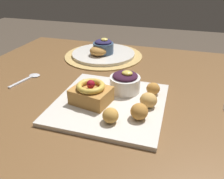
{
  "coord_description": "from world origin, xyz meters",
  "views": [
    {
      "loc": [
        0.12,
        -0.61,
        1.08
      ],
      "look_at": [
        -0.04,
        -0.07,
        0.77
      ],
      "focal_mm": 36.27,
      "sensor_mm": 36.0,
      "label": 1
    }
  ],
  "objects": [
    {
      "name": "dining_table",
      "position": [
        0.0,
        0.0,
        0.63
      ],
      "size": [
        1.26,
        0.95,
        0.73
      ],
      "color": "brown",
      "rests_on": "ground_plane"
    },
    {
      "name": "cake_slice",
      "position": [
        -0.09,
        -0.11,
        0.77
      ],
      "size": [
        0.12,
        0.1,
        0.07
      ],
      "rotation": [
        0.0,
        0.0,
        -0.18
      ],
      "color": "#B77F3D",
      "rests_on": "front_plate"
    },
    {
      "name": "berry_ramekin",
      "position": [
        -0.02,
        -0.02,
        0.77
      ],
      "size": [
        0.09,
        0.09,
        0.07
      ],
      "color": "white",
      "rests_on": "front_plate"
    },
    {
      "name": "back_ramekin",
      "position": [
        -0.19,
        0.28,
        0.78
      ],
      "size": [
        0.09,
        0.09,
        0.07
      ],
      "color": "#3D5675",
      "rests_on": "back_plate"
    },
    {
      "name": "fritter_front",
      "position": [
        0.05,
        -0.15,
        0.76
      ],
      "size": [
        0.04,
        0.04,
        0.04
      ],
      "primitive_type": "ellipsoid",
      "color": "#BC7F38",
      "rests_on": "front_plate"
    },
    {
      "name": "fritter_extra",
      "position": [
        -0.01,
        -0.18,
        0.76
      ],
      "size": [
        0.04,
        0.04,
        0.04
      ],
      "primitive_type": "ellipsoid",
      "color": "gold",
      "rests_on": "front_plate"
    },
    {
      "name": "fritter_middle",
      "position": [
        0.07,
        -0.08,
        0.76
      ],
      "size": [
        0.05,
        0.04,
        0.04
      ],
      "primitive_type": "ellipsoid",
      "color": "tan",
      "rests_on": "front_plate"
    },
    {
      "name": "spoon",
      "position": [
        -0.37,
        -0.01,
        0.73
      ],
      "size": [
        0.05,
        0.13,
        0.0
      ],
      "rotation": [
        0.0,
        0.0,
        1.36
      ],
      "color": "silver",
      "rests_on": "dining_table"
    },
    {
      "name": "fritter_back",
      "position": [
        0.07,
        -0.01,
        0.76
      ],
      "size": [
        0.04,
        0.04,
        0.04
      ],
      "primitive_type": "ellipsoid",
      "color": "#BC7F38",
      "rests_on": "front_plate"
    },
    {
      "name": "woven_placemat",
      "position": [
        -0.19,
        0.29,
        0.73
      ],
      "size": [
        0.34,
        0.34,
        0.0
      ],
      "primitive_type": "cylinder",
      "color": "tan",
      "rests_on": "dining_table"
    },
    {
      "name": "front_plate",
      "position": [
        -0.04,
        -0.09,
        0.74
      ],
      "size": [
        0.3,
        0.3,
        0.01
      ],
      "primitive_type": "cube",
      "color": "silver",
      "rests_on": "dining_table"
    },
    {
      "name": "back_plate",
      "position": [
        -0.19,
        0.29,
        0.74
      ],
      "size": [
        0.28,
        0.28,
        0.01
      ],
      "primitive_type": "cylinder",
      "color": "silver",
      "rests_on": "woven_placemat"
    },
    {
      "name": "back_pastry",
      "position": [
        -0.2,
        0.25,
        0.77
      ],
      "size": [
        0.07,
        0.07,
        0.04
      ],
      "primitive_type": "ellipsoid",
      "color": "#B77F3D",
      "rests_on": "back_plate"
    }
  ]
}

